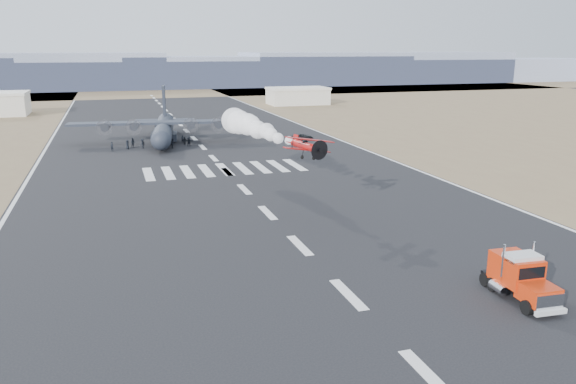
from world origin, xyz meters
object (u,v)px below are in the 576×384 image
hangar_right (298,96)px  support_vehicle (302,137)px  semi_truck (520,277)px  crew_g (112,147)px  crew_f (189,142)px  transport_aircraft (164,128)px  crew_c (143,144)px  crew_d (185,141)px  crew_h (173,143)px  crew_a (183,139)px  crew_b (133,143)px  crew_e (127,145)px  aerobatic_biplane (307,146)px

hangar_right → support_vehicle: bearing=-107.8°
semi_truck → crew_g: size_ratio=4.48×
semi_truck → crew_f: size_ratio=4.53×
transport_aircraft → crew_f: bearing=-53.1°
crew_c → crew_d: size_ratio=1.15×
transport_aircraft → crew_h: transport_aircraft is taller
hangar_right → crew_a: 87.33m
crew_d → crew_f: size_ratio=0.87×
transport_aircraft → crew_h: bearing=-76.8°
crew_b → crew_f: (10.72, -1.63, -0.03)m
crew_a → crew_g: size_ratio=0.91×
support_vehicle → crew_e: size_ratio=2.73×
crew_e → aerobatic_biplane: bearing=23.9°
transport_aircraft → crew_g: transport_aircraft is taller
aerobatic_biplane → transport_aircraft: (-10.26, 61.00, -5.61)m
aerobatic_biplane → crew_a: (-6.87, 57.30, -7.58)m
crew_c → crew_f: crew_c is taller
semi_truck → hangar_right: bearing=81.2°
crew_h → semi_truck: bearing=-159.6°
crew_e → crew_g: size_ratio=0.96×
transport_aircraft → crew_h: size_ratio=20.25×
hangar_right → crew_e: 96.74m
transport_aircraft → crew_f: transport_aircraft is taller
crew_a → crew_d: crew_a is taller
crew_g → crew_e: bearing=75.2°
transport_aircraft → crew_e: size_ratio=21.30×
crew_b → crew_h: size_ratio=1.01×
crew_c → crew_h: crew_h is taller
support_vehicle → crew_c: 33.09m
crew_f → crew_g: (-14.74, -1.70, 0.01)m
transport_aircraft → crew_a: 5.39m
semi_truck → transport_aircraft: 88.27m
crew_e → crew_h: bearing=85.4°
crew_c → crew_d: 8.70m
semi_truck → crew_b: 84.41m
crew_h → aerobatic_biplane: bearing=-162.6°
transport_aircraft → crew_a: transport_aircraft is taller
aerobatic_biplane → crew_g: bearing=104.7°
aerobatic_biplane → crew_f: size_ratio=3.33×
aerobatic_biplane → crew_e: aerobatic_biplane is taller
semi_truck → crew_d: semi_truck is taller
crew_a → crew_c: (-8.22, -3.52, 0.08)m
semi_truck → crew_e: size_ratio=4.67×
semi_truck → crew_e: semi_truck is taller
transport_aircraft → crew_e: bearing=-129.3°
support_vehicle → crew_f: (-24.09, -0.15, 0.24)m
crew_b → aerobatic_biplane: bearing=-73.6°
crew_e → transport_aircraft: bearing=138.7°
aerobatic_biplane → crew_b: aerobatic_biplane is taller
crew_a → crew_c: bearing=19.0°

